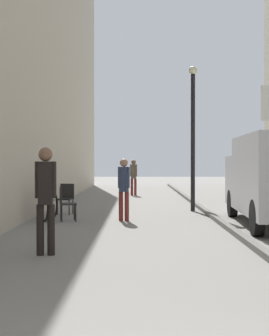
{
  "coord_description": "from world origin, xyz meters",
  "views": [
    {
      "loc": [
        -0.58,
        -1.87,
        1.61
      ],
      "look_at": [
        -0.68,
        13.55,
        1.43
      ],
      "focal_mm": 52.05,
      "sensor_mm": 36.0,
      "label": 1
    }
  ],
  "objects_px": {
    "pedestrian_main_foreground": "(46,193)",
    "cafe_chair_near_window": "(65,201)",
    "lamp_post": "(193,128)",
    "pedestrian_far_crossing": "(124,185)",
    "bicycle_leaning": "(50,206)",
    "pedestrian_mid_block": "(134,175)",
    "cafe_chair_by_doorway": "(66,196)"
  },
  "relations": [
    {
      "from": "pedestrian_main_foreground",
      "to": "lamp_post",
      "type": "distance_m",
      "value": 8.48
    },
    {
      "from": "pedestrian_main_foreground",
      "to": "pedestrian_mid_block",
      "type": "height_order",
      "value": "pedestrian_main_foreground"
    },
    {
      "from": "bicycle_leaning",
      "to": "cafe_chair_near_window",
      "type": "bearing_deg",
      "value": -31.06
    },
    {
      "from": "pedestrian_main_foreground",
      "to": "cafe_chair_by_doorway",
      "type": "bearing_deg",
      "value": -88.06
    },
    {
      "from": "pedestrian_main_foreground",
      "to": "cafe_chair_by_doorway",
      "type": "relative_size",
      "value": 1.98
    },
    {
      "from": "pedestrian_far_crossing",
      "to": "bicycle_leaning",
      "type": "xyz_separation_m",
      "value": [
        -2.08,
        0.26,
        -0.6
      ]
    },
    {
      "from": "pedestrian_mid_block",
      "to": "bicycle_leaning",
      "type": "relative_size",
      "value": 0.98
    },
    {
      "from": "lamp_post",
      "to": "pedestrian_mid_block",
      "type": "bearing_deg",
      "value": 104.83
    },
    {
      "from": "lamp_post",
      "to": "cafe_chair_by_doorway",
      "type": "bearing_deg",
      "value": -167.13
    },
    {
      "from": "pedestrian_main_foreground",
      "to": "pedestrian_mid_block",
      "type": "distance_m",
      "value": 15.24
    },
    {
      "from": "pedestrian_main_foreground",
      "to": "pedestrian_far_crossing",
      "type": "xyz_separation_m",
      "value": [
        1.21,
        4.93,
        -0.09
      ]
    },
    {
      "from": "pedestrian_main_foreground",
      "to": "pedestrian_far_crossing",
      "type": "relative_size",
      "value": 1.09
    },
    {
      "from": "pedestrian_far_crossing",
      "to": "pedestrian_mid_block",
      "type": "bearing_deg",
      "value": 106.26
    },
    {
      "from": "pedestrian_mid_block",
      "to": "cafe_chair_by_doorway",
      "type": "height_order",
      "value": "pedestrian_mid_block"
    },
    {
      "from": "bicycle_leaning",
      "to": "pedestrian_main_foreground",
      "type": "bearing_deg",
      "value": -76.44
    },
    {
      "from": "pedestrian_mid_block",
      "to": "cafe_chair_by_doorway",
      "type": "distance_m",
      "value": 8.75
    },
    {
      "from": "pedestrian_mid_block",
      "to": "bicycle_leaning",
      "type": "xyz_separation_m",
      "value": [
        -2.27,
        -9.99,
        -0.62
      ]
    },
    {
      "from": "cafe_chair_near_window",
      "to": "cafe_chair_by_doorway",
      "type": "bearing_deg",
      "value": 174.58
    },
    {
      "from": "pedestrian_main_foreground",
      "to": "pedestrian_far_crossing",
      "type": "bearing_deg",
      "value": -107.27
    },
    {
      "from": "bicycle_leaning",
      "to": "cafe_chair_near_window",
      "type": "distance_m",
      "value": 0.61
    },
    {
      "from": "pedestrian_main_foreground",
      "to": "cafe_chair_near_window",
      "type": "xyz_separation_m",
      "value": [
        -0.39,
        4.85,
        -0.53
      ]
    },
    {
      "from": "pedestrian_main_foreground",
      "to": "bicycle_leaning",
      "type": "xyz_separation_m",
      "value": [
        -0.87,
        5.19,
        -0.7
      ]
    },
    {
      "from": "pedestrian_main_foreground",
      "to": "cafe_chair_near_window",
      "type": "bearing_deg",
      "value": -88.81
    },
    {
      "from": "lamp_post",
      "to": "bicycle_leaning",
      "type": "xyz_separation_m",
      "value": [
        -4.28,
        -2.4,
        -2.34
      ]
    },
    {
      "from": "pedestrian_far_crossing",
      "to": "cafe_chair_by_doorway",
      "type": "relative_size",
      "value": 1.82
    },
    {
      "from": "lamp_post",
      "to": "cafe_chair_near_window",
      "type": "xyz_separation_m",
      "value": [
        -3.8,
        -2.74,
        -2.18
      ]
    },
    {
      "from": "bicycle_leaning",
      "to": "lamp_post",
      "type": "bearing_deg",
      "value": 33.38
    },
    {
      "from": "pedestrian_far_crossing",
      "to": "pedestrian_main_foreground",
      "type": "bearing_deg",
      "value": -86.53
    },
    {
      "from": "pedestrian_mid_block",
      "to": "bicycle_leaning",
      "type": "bearing_deg",
      "value": -90.66
    },
    {
      "from": "bicycle_leaning",
      "to": "cafe_chair_near_window",
      "type": "height_order",
      "value": "bicycle_leaning"
    },
    {
      "from": "cafe_chair_by_doorway",
      "to": "bicycle_leaning",
      "type": "bearing_deg",
      "value": 90.84
    },
    {
      "from": "pedestrian_far_crossing",
      "to": "lamp_post",
      "type": "relative_size",
      "value": 0.36
    }
  ]
}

